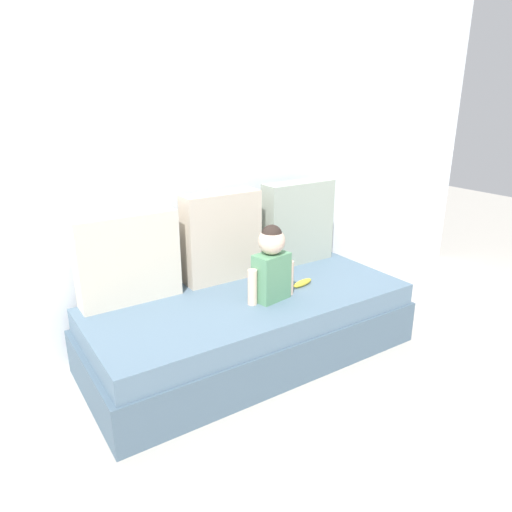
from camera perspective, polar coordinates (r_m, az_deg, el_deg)
name	(u,v)px	position (r m, az deg, el deg)	size (l,w,h in m)	color
ground_plane	(251,355)	(3.05, -0.66, -11.88)	(12.00, 12.00, 0.00)	#B2ADA3
back_wall	(202,145)	(3.12, -6.58, 13.24)	(5.21, 0.10, 2.51)	silver
couch	(251,326)	(2.95, -0.67, -8.54)	(2.01, 0.88, 0.41)	#495F70
throw_pillow_left	(128,258)	(2.80, -15.31, -0.29)	(0.59, 0.16, 0.53)	beige
throw_pillow_center	(222,237)	(3.03, -4.19, 2.33)	(0.51, 0.16, 0.58)	#C1B29E
throw_pillow_right	(298,223)	(3.36, 5.10, 4.07)	(0.53, 0.16, 0.58)	#99A393
toddler	(271,263)	(2.74, 1.88, -0.84)	(0.32, 0.16, 0.46)	#568E66
banana	(303,283)	(3.01, 5.67, -3.27)	(0.17, 0.04, 0.04)	yellow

